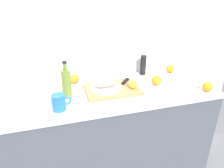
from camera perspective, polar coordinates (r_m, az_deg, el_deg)
back_wall at (r=1.71m, az=-10.55°, el=12.86°), size 3.20×0.05×2.50m
kitchen_counter at (r=1.76m, az=-7.25°, el=-15.64°), size 2.00×0.60×0.90m
cutting_board at (r=1.54m, az=0.00°, el=-1.35°), size 0.40×0.30×0.02m
white_plate at (r=1.52m, az=-1.86°, el=-1.03°), size 0.23×0.23×0.01m
fish_fillet at (r=1.51m, az=-1.87°, el=-0.16°), size 0.17×0.07×0.04m
chef_knife at (r=1.68m, az=4.34°, el=1.46°), size 0.21×0.24×0.02m
lemon_0 at (r=1.52m, az=5.86°, el=-0.12°), size 0.06×0.06×0.06m
olive_oil_bottle at (r=1.43m, az=-12.54°, el=0.20°), size 0.06×0.06×0.27m
coffee_mug_0 at (r=1.32m, az=-14.55°, el=-4.97°), size 0.12×0.08×0.10m
orange_0 at (r=1.94m, az=15.92°, el=4.09°), size 0.07×0.07×0.07m
orange_1 at (r=1.68m, az=-10.37°, el=1.42°), size 0.07×0.07×0.07m
orange_2 at (r=1.67m, az=25.00°, el=-0.75°), size 0.07×0.07×0.07m
orange_3 at (r=1.66m, az=12.27°, el=1.00°), size 0.08×0.08×0.08m
pepper_mill at (r=1.84m, az=8.65°, el=5.23°), size 0.05×0.05×0.17m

